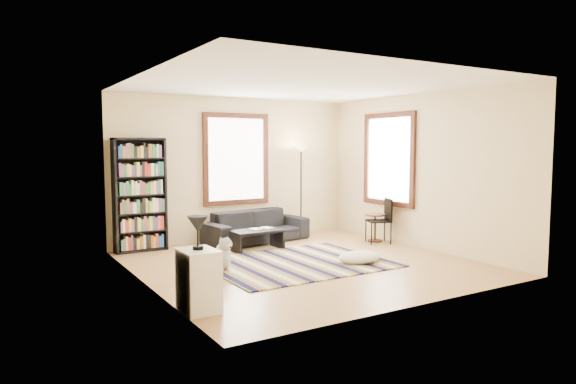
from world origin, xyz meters
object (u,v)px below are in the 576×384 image
floor_cushion (359,257)px  white_cabinet (199,280)px  sofa (256,226)px  dog (220,253)px  floor_lamp (301,191)px  folding_chair (378,221)px  bookshelf (140,195)px  coffee_table (257,240)px  side_table (375,228)px

floor_cushion → white_cabinet: size_ratio=1.04×
floor_cushion → white_cabinet: 3.23m
sofa → dog: 2.34m
floor_lamp → sofa: bearing=-174.8°
sofa → floor_lamp: size_ratio=1.11×
white_cabinet → dog: (0.98, 1.65, -0.10)m
sofa → dog: size_ratio=4.08×
floor_lamp → white_cabinet: floor_lamp is taller
floor_cushion → folding_chair: size_ratio=0.85×
white_cabinet → bookshelf: bearing=84.3°
bookshelf → folding_chair: bearing=-21.4°
coffee_table → side_table: (2.35, -0.48, 0.09)m
sofa → dog: bearing=-138.7°
bookshelf → floor_cushion: 3.97m
floor_lamp → dog: 3.30m
floor_lamp → side_table: (0.89, -1.29, -0.66)m
coffee_table → side_table: bearing=-11.6°
folding_chair → dog: (-3.47, -0.42, -0.18)m
coffee_table → side_table: side_table is taller
floor_lamp → side_table: 1.70m
floor_cushion → dog: 2.22m
white_cabinet → floor_cushion: bearing=16.7°
floor_cushion → floor_lamp: 2.75m
white_cabinet → folding_chair: bearing=24.7°
floor_lamp → folding_chair: floor_lamp is taller
floor_cushion → side_table: 1.92m
floor_lamp → coffee_table: bearing=-151.1°
floor_cushion → floor_lamp: floor_lamp is taller
sofa → folding_chair: 2.36m
side_table → folding_chair: (-0.05, -0.15, 0.16)m
bookshelf → side_table: 4.46m
coffee_table → folding_chair: size_ratio=1.05×
floor_cushion → dog: bearing=161.4°
bookshelf → coffee_table: bearing=-28.5°
bookshelf → side_table: (4.15, -1.46, -0.73)m
folding_chair → dog: size_ratio=1.69×
sofa → bookshelf: 2.29m
coffee_table → floor_cushion: (0.93, -1.76, -0.09)m
floor_lamp → folding_chair: bearing=-59.8°
coffee_table → white_cabinet: bearing=-128.5°
bookshelf → floor_lamp: bearing=-3.0°
sofa → bookshelf: size_ratio=1.04×
side_table → floor_lamp: bearing=124.6°
white_cabinet → dog: bearing=59.1°
coffee_table → folding_chair: (2.30, -0.63, 0.25)m
floor_cushion → white_cabinet: bearing=-163.0°
sofa → white_cabinet: size_ratio=2.96×
sofa → folding_chair: size_ratio=2.41×
coffee_table → folding_chair: folding_chair is taller
bookshelf → floor_lamp: bookshelf is taller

